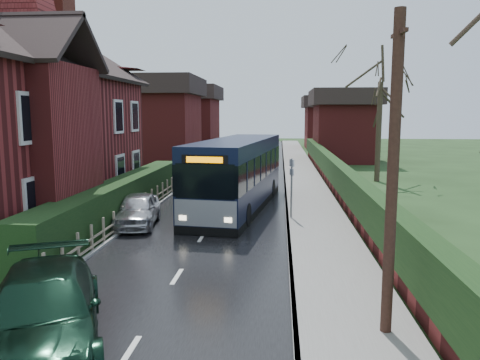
# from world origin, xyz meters

# --- Properties ---
(ground) EXTENTS (140.00, 140.00, 0.00)m
(ground) POSITION_xyz_m (0.00, 0.00, 0.00)
(ground) COLOR #294D21
(ground) RESTS_ON ground
(road) EXTENTS (6.00, 100.00, 0.02)m
(road) POSITION_xyz_m (0.00, 10.00, 0.01)
(road) COLOR black
(road) RESTS_ON ground
(pavement) EXTENTS (2.50, 100.00, 0.14)m
(pavement) POSITION_xyz_m (4.25, 10.00, 0.07)
(pavement) COLOR slate
(pavement) RESTS_ON ground
(kerb_right) EXTENTS (0.12, 100.00, 0.14)m
(kerb_right) POSITION_xyz_m (3.05, 10.00, 0.07)
(kerb_right) COLOR gray
(kerb_right) RESTS_ON ground
(kerb_left) EXTENTS (0.12, 100.00, 0.10)m
(kerb_left) POSITION_xyz_m (-3.05, 10.00, 0.05)
(kerb_left) COLOR gray
(kerb_left) RESTS_ON ground
(front_hedge) EXTENTS (1.20, 16.00, 1.60)m
(front_hedge) POSITION_xyz_m (-3.90, 5.00, 0.80)
(front_hedge) COLOR black
(front_hedge) RESTS_ON ground
(picket_fence) EXTENTS (0.10, 16.00, 0.90)m
(picket_fence) POSITION_xyz_m (-3.15, 5.00, 0.45)
(picket_fence) COLOR tan
(picket_fence) RESTS_ON ground
(right_wall_hedge) EXTENTS (0.60, 50.00, 1.80)m
(right_wall_hedge) POSITION_xyz_m (5.80, 10.00, 1.02)
(right_wall_hedge) COLOR maroon
(right_wall_hedge) RESTS_ON ground
(brick_house) EXTENTS (9.30, 14.60, 10.30)m
(brick_house) POSITION_xyz_m (-8.73, 4.78, 4.38)
(brick_house) COLOR maroon
(brick_house) RESTS_ON ground
(bus) EXTENTS (3.75, 10.72, 3.19)m
(bus) POSITION_xyz_m (0.79, 7.27, 1.58)
(bus) COLOR black
(bus) RESTS_ON ground
(car_silver) EXTENTS (1.95, 3.86, 1.26)m
(car_silver) POSITION_xyz_m (-2.80, 3.65, 0.63)
(car_silver) COLOR silver
(car_silver) RESTS_ON ground
(car_green) EXTENTS (3.85, 5.39, 1.45)m
(car_green) POSITION_xyz_m (-1.60, -6.00, 0.72)
(car_green) COLOR black
(car_green) RESTS_ON ground
(car_distant) EXTENTS (2.68, 3.85, 1.20)m
(car_distant) POSITION_xyz_m (-0.61, 37.91, 0.60)
(car_distant) COLOR black
(car_distant) RESTS_ON ground
(bus_stop_sign) EXTENTS (0.19, 0.38, 2.56)m
(bus_stop_sign) POSITION_xyz_m (3.20, 4.97, 1.69)
(bus_stop_sign) COLOR slate
(bus_stop_sign) RESTS_ON ground
(telegraph_pole) EXTENTS (0.21, 0.80, 6.20)m
(telegraph_pole) POSITION_xyz_m (4.80, -5.00, 3.14)
(telegraph_pole) COLOR black
(telegraph_pole) RESTS_ON ground
(tree_right_far) EXTENTS (4.68, 4.68, 9.03)m
(tree_right_far) POSITION_xyz_m (9.00, 16.77, 6.75)
(tree_right_far) COLOR #32291D
(tree_right_far) RESTS_ON ground
(tree_house_side) EXTENTS (4.91, 4.91, 11.16)m
(tree_house_side) POSITION_xyz_m (-9.37, 10.00, 8.33)
(tree_house_side) COLOR #35281F
(tree_house_side) RESTS_ON ground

